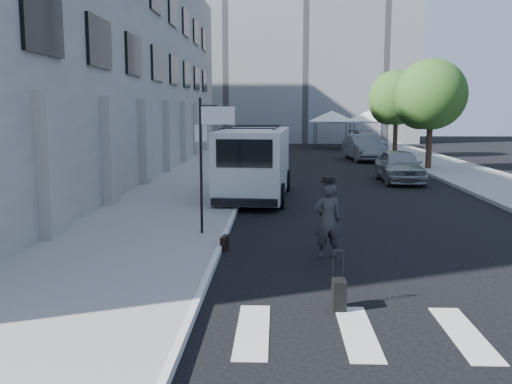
# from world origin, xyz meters

# --- Properties ---
(ground) EXTENTS (120.00, 120.00, 0.00)m
(ground) POSITION_xyz_m (0.00, 0.00, 0.00)
(ground) COLOR black
(ground) RESTS_ON ground
(sidewalk_left) EXTENTS (4.50, 48.00, 0.15)m
(sidewalk_left) POSITION_xyz_m (-4.25, 16.00, 0.07)
(sidewalk_left) COLOR gray
(sidewalk_left) RESTS_ON ground
(sidewalk_right) EXTENTS (4.00, 56.00, 0.15)m
(sidewalk_right) POSITION_xyz_m (9.00, 20.00, 0.07)
(sidewalk_right) COLOR gray
(sidewalk_right) RESTS_ON ground
(building_left) EXTENTS (10.00, 44.00, 12.00)m
(building_left) POSITION_xyz_m (-11.50, 18.00, 6.00)
(building_left) COLOR gray
(building_left) RESTS_ON ground
(building_far) EXTENTS (22.00, 12.00, 25.00)m
(building_far) POSITION_xyz_m (2.00, 50.00, 12.50)
(building_far) COLOR slate
(building_far) RESTS_ON ground
(sign_pole) EXTENTS (1.03, 0.07, 3.50)m
(sign_pole) POSITION_xyz_m (-2.36, 3.20, 2.65)
(sign_pole) COLOR black
(sign_pole) RESTS_ON sidewalk_left
(tree_near) EXTENTS (3.80, 3.83, 6.03)m
(tree_near) POSITION_xyz_m (7.50, 20.15, 3.97)
(tree_near) COLOR black
(tree_near) RESTS_ON ground
(tree_far) EXTENTS (3.80, 3.83, 6.03)m
(tree_far) POSITION_xyz_m (7.50, 29.15, 3.97)
(tree_far) COLOR black
(tree_far) RESTS_ON ground
(tent_left) EXTENTS (4.00, 4.00, 3.20)m
(tent_left) POSITION_xyz_m (4.00, 38.00, 2.71)
(tent_left) COLOR black
(tent_left) RESTS_ON ground
(tent_right) EXTENTS (4.00, 4.00, 3.20)m
(tent_right) POSITION_xyz_m (7.20, 38.50, 2.71)
(tent_right) COLOR black
(tent_right) RESTS_ON ground
(businessman) EXTENTS (0.71, 0.54, 1.74)m
(businessman) POSITION_xyz_m (0.51, 1.39, 0.87)
(businessman) COLOR #303032
(businessman) RESTS_ON ground
(briefcase) EXTENTS (0.18, 0.45, 0.34)m
(briefcase) POSITION_xyz_m (-1.90, 2.00, 0.17)
(briefcase) COLOR black
(briefcase) RESTS_ON ground
(suitcase) EXTENTS (0.23, 0.36, 1.00)m
(suitcase) POSITION_xyz_m (0.42, -2.00, 0.27)
(suitcase) COLOR black
(suitcase) RESTS_ON ground
(cargo_van) EXTENTS (2.82, 7.11, 2.60)m
(cargo_van) POSITION_xyz_m (-1.48, 10.23, 1.34)
(cargo_van) COLOR silver
(cargo_van) RESTS_ON ground
(parked_car_a) EXTENTS (1.83, 4.49, 1.53)m
(parked_car_a) POSITION_xyz_m (5.00, 15.07, 0.76)
(parked_car_a) COLOR gray
(parked_car_a) RESTS_ON ground
(parked_car_b) EXTENTS (2.33, 5.28, 1.69)m
(parked_car_b) POSITION_xyz_m (5.00, 26.26, 0.84)
(parked_car_b) COLOR slate
(parked_car_b) RESTS_ON ground
(parked_car_c) EXTENTS (2.69, 5.76, 1.63)m
(parked_car_c) POSITION_xyz_m (6.51, 34.45, 0.81)
(parked_car_c) COLOR gray
(parked_car_c) RESTS_ON ground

